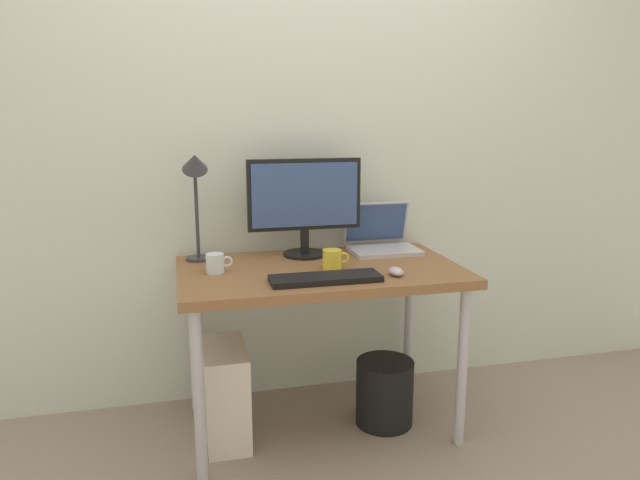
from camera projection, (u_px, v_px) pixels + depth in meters
ground_plane at (320, 424)px, 2.69m from camera, size 6.00×6.00×0.00m
back_wall at (299, 133)px, 2.80m from camera, size 4.40×0.04×2.60m
desk at (320, 283)px, 2.55m from camera, size 1.20×0.71×0.74m
monitor at (305, 201)px, 2.68m from camera, size 0.52×0.20×0.45m
laptop at (381, 239)px, 2.83m from camera, size 0.32×0.27×0.23m
desk_lamp at (195, 180)px, 2.55m from camera, size 0.11×0.16×0.51m
keyboard at (326, 278)px, 2.32m from camera, size 0.44×0.14×0.02m
mouse at (396, 271)px, 2.40m from camera, size 0.06×0.09×0.03m
coffee_mug at (332, 259)px, 2.49m from camera, size 0.12×0.08×0.08m
glass_cup at (216, 263)px, 2.44m from camera, size 0.11×0.08×0.08m
computer_tower at (226, 393)px, 2.54m from camera, size 0.18×0.36×0.42m
wastebasket at (384, 392)px, 2.67m from camera, size 0.26×0.26×0.30m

